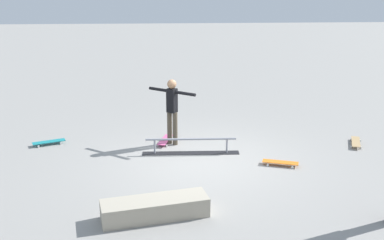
{
  "coord_description": "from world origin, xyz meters",
  "views": [
    {
      "loc": [
        0.79,
        10.19,
        4.22
      ],
      "look_at": [
        0.22,
        0.01,
        1.0
      ],
      "focal_mm": 44.52,
      "sensor_mm": 36.0,
      "label": 1
    }
  ],
  "objects": [
    {
      "name": "loose_skateboard_teal",
      "position": [
        3.78,
        -1.28,
        0.07
      ],
      "size": [
        0.82,
        0.48,
        0.09
      ],
      "rotation": [
        0.0,
        0.0,
        0.38
      ],
      "color": "teal",
      "rests_on": "ground_plane"
    },
    {
      "name": "skateboard_main",
      "position": [
        0.84,
        -1.26,
        0.07
      ],
      "size": [
        0.41,
        0.82,
        0.09
      ],
      "rotation": [
        0.0,
        0.0,
        1.3
      ],
      "color": "#E05993",
      "rests_on": "ground_plane"
    },
    {
      "name": "loose_skateboard_orange",
      "position": [
        -1.76,
        0.37,
        0.07
      ],
      "size": [
        0.82,
        0.43,
        0.09
      ],
      "rotation": [
        0.0,
        0.0,
        2.84
      ],
      "color": "orange",
      "rests_on": "ground_plane"
    },
    {
      "name": "loose_skateboard_natural",
      "position": [
        -3.98,
        -0.85,
        0.07
      ],
      "size": [
        0.46,
        0.82,
        0.09
      ],
      "rotation": [
        0.0,
        0.0,
        4.37
      ],
      "color": "tan",
      "rests_on": "ground_plane"
    },
    {
      "name": "ground_plane",
      "position": [
        0.0,
        0.0,
        0.0
      ],
      "size": [
        60.0,
        60.0,
        0.0
      ],
      "primitive_type": "plane",
      "color": "gray"
    },
    {
      "name": "grind_rail",
      "position": [
        0.22,
        -0.49,
        0.17
      ],
      "size": [
        2.33,
        0.29,
        0.39
      ],
      "rotation": [
        0.0,
        0.0,
        -0.02
      ],
      "color": "black",
      "rests_on": "ground_plane"
    },
    {
      "name": "skate_ledge",
      "position": [
        1.03,
        2.58,
        0.18
      ],
      "size": [
        1.97,
        0.94,
        0.35
      ],
      "primitive_type": "cube",
      "rotation": [
        0.0,
        0.0,
        0.22
      ],
      "color": "#B2A893",
      "rests_on": "ground_plane"
    },
    {
      "name": "skater_main",
      "position": [
        0.65,
        -1.17,
        0.97
      ],
      "size": [
        1.15,
        0.84,
        1.67
      ],
      "rotation": [
        0.0,
        0.0,
        2.53
      ],
      "color": "brown",
      "rests_on": "ground_plane"
    }
  ]
}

